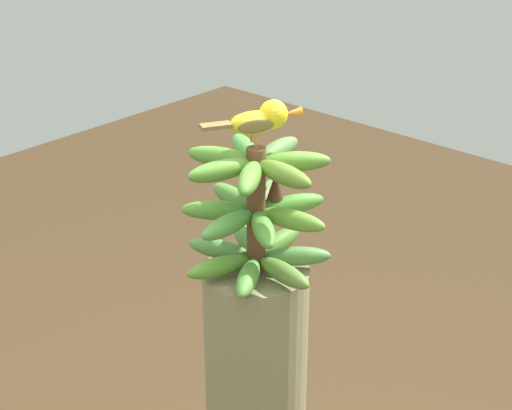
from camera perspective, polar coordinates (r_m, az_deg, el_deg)
name	(u,v)px	position (r m, az deg, el deg)	size (l,w,h in m)	color
banana_bunch	(256,210)	(1.65, 0.02, -0.39)	(0.32, 0.32, 0.28)	brown
perched_bird	(263,119)	(1.60, 0.47, 6.14)	(0.12, 0.20, 0.09)	#C68933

